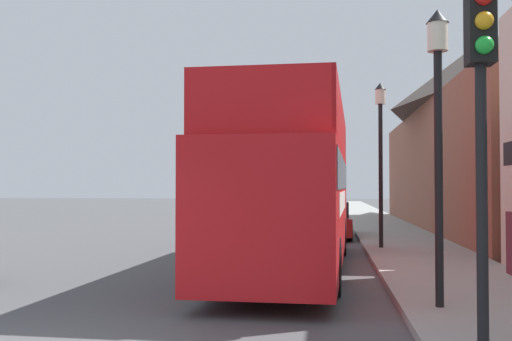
{
  "coord_description": "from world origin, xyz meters",
  "views": [
    {
      "loc": [
        4.12,
        -5.99,
        2.03
      ],
      "look_at": [
        2.63,
        6.49,
        2.37
      ],
      "focal_mm": 42.0,
      "sensor_mm": 36.0,
      "label": 1
    }
  ],
  "objects_px": {
    "traffic_signal": "(481,86)",
    "lamp_post_second": "(381,135)",
    "parked_car_ahead_of_bus": "(329,221)",
    "lamp_post_nearest": "(438,101)",
    "tour_bus": "(293,195)"
  },
  "relations": [
    {
      "from": "parked_car_ahead_of_bus",
      "to": "traffic_signal",
      "type": "xyz_separation_m",
      "value": [
        1.57,
        -17.1,
        2.42
      ]
    },
    {
      "from": "lamp_post_nearest",
      "to": "lamp_post_second",
      "type": "distance_m",
      "value": 9.18
    },
    {
      "from": "tour_bus",
      "to": "lamp_post_second",
      "type": "bearing_deg",
      "value": 62.53
    },
    {
      "from": "tour_bus",
      "to": "lamp_post_nearest",
      "type": "distance_m",
      "value": 5.73
    },
    {
      "from": "parked_car_ahead_of_bus",
      "to": "traffic_signal",
      "type": "height_order",
      "value": "traffic_signal"
    },
    {
      "from": "traffic_signal",
      "to": "lamp_post_second",
      "type": "height_order",
      "value": "lamp_post_second"
    },
    {
      "from": "parked_car_ahead_of_bus",
      "to": "lamp_post_nearest",
      "type": "distance_m",
      "value": 14.29
    },
    {
      "from": "parked_car_ahead_of_bus",
      "to": "lamp_post_nearest",
      "type": "height_order",
      "value": "lamp_post_nearest"
    },
    {
      "from": "tour_bus",
      "to": "lamp_post_second",
      "type": "relative_size",
      "value": 2.19
    },
    {
      "from": "tour_bus",
      "to": "parked_car_ahead_of_bus",
      "type": "relative_size",
      "value": 2.81
    },
    {
      "from": "parked_car_ahead_of_bus",
      "to": "lamp_post_second",
      "type": "bearing_deg",
      "value": -71.15
    },
    {
      "from": "parked_car_ahead_of_bus",
      "to": "lamp_post_second",
      "type": "xyz_separation_m",
      "value": [
        1.6,
        -4.75,
        2.97
      ]
    },
    {
      "from": "parked_car_ahead_of_bus",
      "to": "lamp_post_nearest",
      "type": "bearing_deg",
      "value": -82.8
    },
    {
      "from": "tour_bus",
      "to": "parked_car_ahead_of_bus",
      "type": "xyz_separation_m",
      "value": [
        0.89,
        9.05,
        -1.16
      ]
    },
    {
      "from": "tour_bus",
      "to": "parked_car_ahead_of_bus",
      "type": "height_order",
      "value": "tour_bus"
    }
  ]
}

